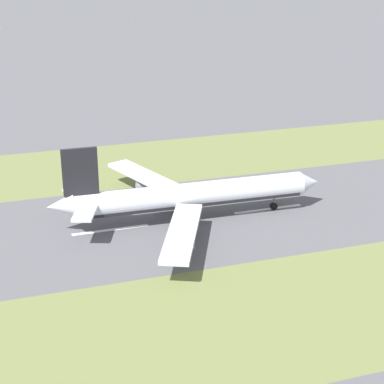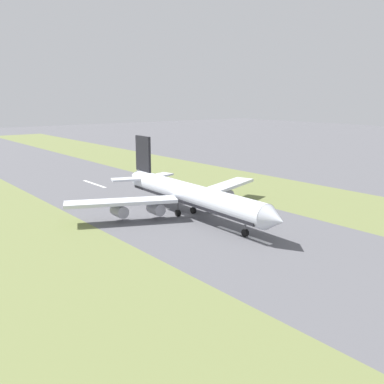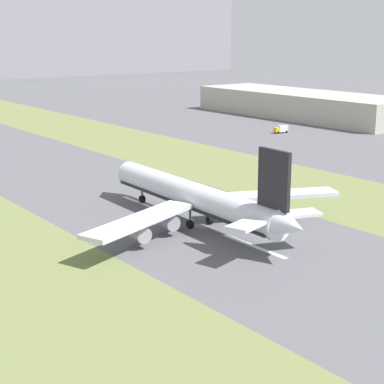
{
  "view_description": "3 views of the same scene",
  "coord_description": "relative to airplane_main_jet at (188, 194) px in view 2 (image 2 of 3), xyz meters",
  "views": [
    {
      "loc": [
        134.72,
        -40.78,
        63.03
      ],
      "look_at": [
        -0.1,
        2.93,
        7.0
      ],
      "focal_mm": 60.0,
      "sensor_mm": 36.0,
      "label": 1
    },
    {
      "loc": [
        71.98,
        96.32,
        32.18
      ],
      "look_at": [
        -0.1,
        2.93,
        7.0
      ],
      "focal_mm": 42.0,
      "sensor_mm": 36.0,
      "label": 2
    },
    {
      "loc": [
        -81.63,
        -105.12,
        40.68
      ],
      "look_at": [
        -0.1,
        2.93,
        7.0
      ],
      "focal_mm": 60.0,
      "sensor_mm": 36.0,
      "label": 3
    }
  ],
  "objects": [
    {
      "name": "ground_plane",
      "position": [
        0.16,
        -1.03,
        -6.02
      ],
      "size": [
        800.0,
        800.0,
        0.0
      ],
      "primitive_type": "plane",
      "color": "#56565B"
    },
    {
      "name": "grass_median_west",
      "position": [
        -44.84,
        -1.03,
        -6.02
      ],
      "size": [
        40.0,
        600.0,
        0.01
      ],
      "primitive_type": "cube",
      "color": "olive",
      "rests_on": "ground"
    },
    {
      "name": "grass_median_east",
      "position": [
        45.16,
        -1.03,
        -6.02
      ],
      "size": [
        40.0,
        600.0,
        0.01
      ],
      "primitive_type": "cube",
      "color": "olive",
      "rests_on": "ground"
    },
    {
      "name": "centreline_dash_near",
      "position": [
        0.16,
        -58.1,
        -6.01
      ],
      "size": [
        1.2,
        18.0,
        0.01
      ],
      "primitive_type": "cube",
      "color": "silver",
      "rests_on": "ground"
    },
    {
      "name": "centreline_dash_mid",
      "position": [
        0.16,
        -18.1,
        -6.01
      ],
      "size": [
        1.2,
        18.0,
        0.01
      ],
      "primitive_type": "cube",
      "color": "silver",
      "rests_on": "ground"
    },
    {
      "name": "centreline_dash_far",
      "position": [
        0.16,
        21.9,
        -6.01
      ],
      "size": [
        1.2,
        18.0,
        0.01
      ],
      "primitive_type": "cube",
      "color": "silver",
      "rests_on": "ground"
    },
    {
      "name": "airplane_main_jet",
      "position": [
        0.0,
        0.0,
        0.0
      ],
      "size": [
        64.1,
        67.14,
        20.2
      ],
      "color": "silver",
      "rests_on": "ground"
    }
  ]
}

